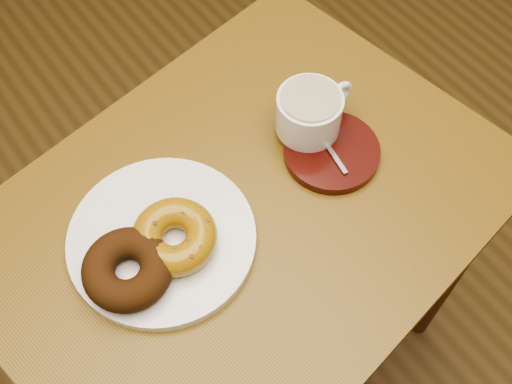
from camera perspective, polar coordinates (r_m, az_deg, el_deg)
ground at (r=1.63m, az=0.09°, el=-3.93°), size 6.00×6.00×0.00m
cafe_table at (r=0.98m, az=-0.94°, el=-4.47°), size 0.80×0.65×0.68m
donut_plate at (r=0.86m, az=-8.36°, el=-4.17°), size 0.30×0.30×0.02m
donut_cinnamon at (r=0.82m, az=-11.36°, el=-6.75°), size 0.12×0.12×0.04m
donut_caramel at (r=0.83m, az=-7.28°, el=-3.94°), size 0.12×0.12×0.04m
saucer at (r=0.93m, az=6.73°, el=3.57°), size 0.17×0.17×0.01m
coffee_cup at (r=0.92m, az=4.82°, el=7.13°), size 0.13×0.09×0.07m
teaspoon at (r=0.94m, az=5.45°, el=5.49°), size 0.03×0.11×0.01m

